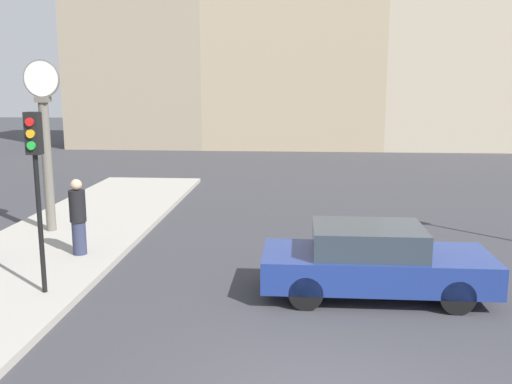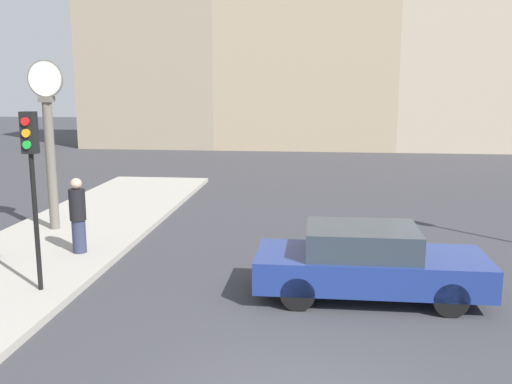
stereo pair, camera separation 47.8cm
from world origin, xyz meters
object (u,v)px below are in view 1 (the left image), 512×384
at_px(sedan_car, 374,261).
at_px(pedestrian_black_jacket, 78,217).
at_px(street_clock, 46,141).
at_px(traffic_light_near, 36,164).

relative_size(sedan_car, pedestrian_black_jacket, 2.46).
distance_m(sedan_car, pedestrian_black_jacket, 6.68).
bearing_deg(sedan_car, street_clock, 154.59).
height_order(street_clock, pedestrian_black_jacket, street_clock).
xyz_separation_m(sedan_car, traffic_light_near, (-6.18, -0.66, 1.88)).
distance_m(street_clock, pedestrian_black_jacket, 2.99).
height_order(traffic_light_near, pedestrian_black_jacket, traffic_light_near).
xyz_separation_m(sedan_car, street_clock, (-8.02, 3.81, 1.83)).
bearing_deg(pedestrian_black_jacket, street_clock, 127.60).
height_order(sedan_car, pedestrian_black_jacket, pedestrian_black_jacket).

